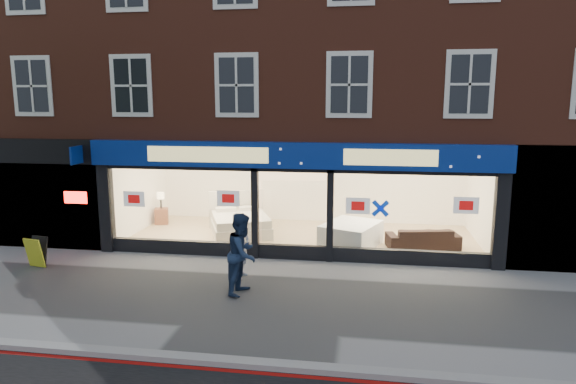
% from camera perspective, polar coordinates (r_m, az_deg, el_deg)
% --- Properties ---
extents(ground, '(120.00, 120.00, 0.00)m').
position_cam_1_polar(ground, '(11.72, -1.73, -11.94)').
color(ground, gray).
rests_on(ground, ground).
extents(kerb_line, '(60.00, 0.10, 0.01)m').
position_cam_1_polar(kerb_line, '(8.98, -5.53, -19.24)').
color(kerb_line, '#8C0A07').
rests_on(kerb_line, ground).
extents(kerb_stone, '(60.00, 0.25, 0.12)m').
position_cam_1_polar(kerb_stone, '(9.13, -5.21, -18.35)').
color(kerb_stone, gray).
rests_on(kerb_stone, ground).
extents(showroom_floor, '(11.00, 4.50, 0.10)m').
position_cam_1_polar(showroom_floor, '(16.63, 1.56, -5.02)').
color(showroom_floor, tan).
rests_on(showroom_floor, ground).
extents(building, '(19.00, 8.26, 10.30)m').
position_cam_1_polar(building, '(17.86, 2.32, 17.45)').
color(building, brown).
rests_on(building, ground).
extents(display_bed, '(2.51, 2.72, 1.25)m').
position_cam_1_polar(display_bed, '(16.90, -5.36, -3.41)').
color(display_bed, beige).
rests_on(display_bed, showroom_floor).
extents(bedside_table, '(0.57, 0.57, 0.55)m').
position_cam_1_polar(bedside_table, '(18.64, -13.87, -2.61)').
color(bedside_table, brown).
rests_on(bedside_table, showroom_floor).
extents(mattress_stack, '(1.96, 2.17, 0.70)m').
position_cam_1_polar(mattress_stack, '(15.48, 7.02, -4.71)').
color(mattress_stack, white).
rests_on(mattress_stack, showroom_floor).
extents(sofa, '(2.20, 1.20, 0.61)m').
position_cam_1_polar(sofa, '(15.70, 14.74, -4.94)').
color(sofa, black).
rests_on(sofa, showroom_floor).
extents(a_board, '(0.59, 0.43, 0.82)m').
position_cam_1_polar(a_board, '(15.35, -26.15, -5.99)').
color(a_board, gold).
rests_on(a_board, ground).
extents(pedestrian_grey, '(0.53, 0.68, 1.65)m').
position_cam_1_polar(pedestrian_grey, '(12.97, -5.26, -5.91)').
color(pedestrian_grey, '#B5B7BE').
rests_on(pedestrian_grey, ground).
extents(pedestrian_blue, '(0.86, 1.02, 1.88)m').
position_cam_1_polar(pedestrian_blue, '(11.89, -5.06, -6.83)').
color(pedestrian_blue, '#1A2A4A').
rests_on(pedestrian_blue, ground).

